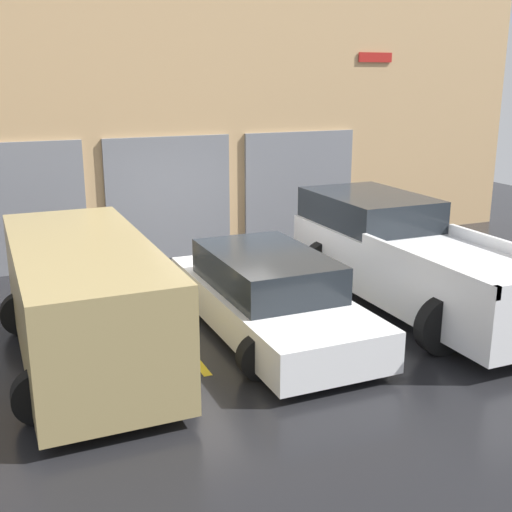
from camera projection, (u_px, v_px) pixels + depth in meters
The scene contains 8 objects.
ground_plane at pixel (228, 296), 11.65m from camera, with size 28.00×28.00×0.00m, color black.
shophouse_building at pixel (171, 121), 13.77m from camera, with size 17.74×0.68×5.93m.
pickup_truck at pixel (407, 257), 11.12m from camera, with size 2.51×5.59×1.73m.
sedan_white at pixel (268, 295), 9.92m from camera, with size 2.15×4.58×1.26m.
sedan_side at pixel (85, 299), 8.75m from camera, with size 2.18×4.67×1.72m.
parking_stripe_left at pixel (184, 345), 9.52m from camera, with size 0.12×2.20×0.01m, color gold.
parking_stripe_centre at pixel (345, 319), 10.57m from camera, with size 0.12×2.20×0.01m, color gold.
parking_stripe_right at pixel (477, 297), 11.62m from camera, with size 0.12×2.20×0.01m, color gold.
Camera 1 is at (-3.88, -10.32, 3.85)m, focal length 45.00 mm.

